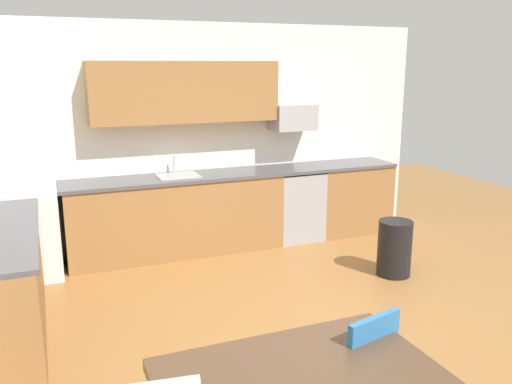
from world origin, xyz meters
name	(u,v)px	position (x,y,z in m)	size (l,w,h in m)	color
ground_plane	(300,332)	(0.00, 0.00, 0.00)	(12.00, 12.00, 0.00)	#9E6B38
wall_back	(206,136)	(0.00, 2.65, 1.35)	(5.80, 0.10, 2.70)	white
cabinet_run_back	(177,217)	(-0.49, 2.30, 0.45)	(2.52, 0.60, 0.90)	olive
cabinet_run_back_right	(349,198)	(1.89, 2.30, 0.45)	(1.03, 0.60, 0.90)	olive
cabinet_run_left	(1,289)	(-2.30, 0.80, 0.45)	(0.60, 2.00, 0.90)	olive
countertop_back	(215,175)	(0.00, 2.30, 0.92)	(4.80, 0.64, 0.04)	#4C4C51
upper_cabinets_back	(186,92)	(-0.30, 2.43, 1.90)	(2.20, 0.34, 0.70)	olive
refrigerator	(18,198)	(-2.18, 2.22, 0.86)	(0.76, 0.70, 1.72)	white
oven_range	(295,204)	(1.07, 2.30, 0.46)	(0.60, 0.60, 0.91)	#999BA0
microwave	(293,117)	(1.07, 2.40, 1.56)	(0.54, 0.36, 0.32)	#9EA0A5
sink_basin	(178,181)	(-0.45, 2.30, 0.88)	(0.48, 0.40, 0.14)	#A5A8AD
sink_faucet	(174,165)	(-0.45, 2.48, 1.04)	(0.02, 0.02, 0.24)	#B2B5BA
chair_near_table	(387,382)	(-0.24, -1.51, 0.50)	(0.48, 0.48, 0.85)	#2D72B7
trash_bin	(395,248)	(1.50, 0.76, 0.30)	(0.36, 0.36, 0.60)	black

